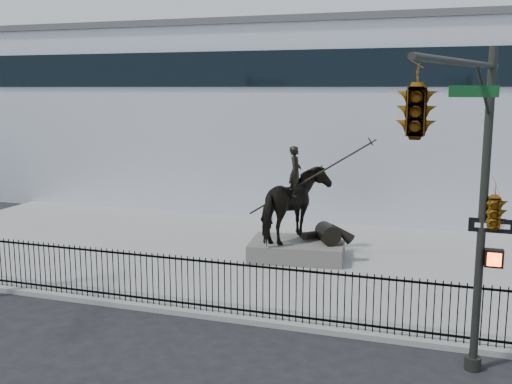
% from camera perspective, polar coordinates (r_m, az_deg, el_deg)
% --- Properties ---
extents(ground, '(120.00, 120.00, 0.00)m').
position_cam_1_polar(ground, '(15.79, -7.10, -13.16)').
color(ground, black).
rests_on(ground, ground).
extents(plaza, '(30.00, 12.00, 0.15)m').
position_cam_1_polar(plaza, '(21.92, 0.81, -6.22)').
color(plaza, gray).
rests_on(plaza, ground).
extents(building, '(44.00, 14.00, 9.00)m').
position_cam_1_polar(building, '(33.72, 7.57, 7.00)').
color(building, white).
rests_on(building, ground).
extents(picket_fence, '(22.10, 0.10, 1.50)m').
position_cam_1_polar(picket_fence, '(16.53, -5.29, -8.70)').
color(picket_fence, black).
rests_on(picket_fence, plaza).
extents(statue_plinth, '(3.55, 2.67, 0.62)m').
position_cam_1_polar(statue_plinth, '(21.52, 3.94, -5.49)').
color(statue_plinth, '#4F4D48').
rests_on(statue_plinth, plaza).
extents(equestrian_statue, '(4.19, 2.87, 3.58)m').
position_cam_1_polar(equestrian_statue, '(21.15, 4.17, -1.31)').
color(equestrian_statue, black).
rests_on(equestrian_statue, statue_plinth).
extents(traffic_signal_right, '(2.17, 6.86, 7.00)m').
position_cam_1_polar(traffic_signal_right, '(11.15, 18.86, 2.59)').
color(traffic_signal_right, '#262923').
rests_on(traffic_signal_right, ground).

